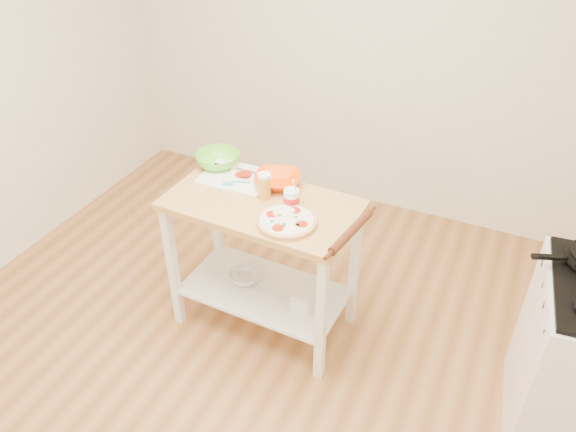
# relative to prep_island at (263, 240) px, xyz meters

# --- Properties ---
(room_shell) EXTENTS (4.04, 4.54, 2.74)m
(room_shell) POSITION_rel_prep_island_xyz_m (0.07, -0.64, 0.71)
(room_shell) COLOR #AC713F
(room_shell) RESTS_ON ground
(prep_island) EXTENTS (1.07, 0.61, 0.90)m
(prep_island) POSITION_rel_prep_island_xyz_m (0.00, 0.00, 0.00)
(prep_island) COLOR tan
(prep_island) RESTS_ON ground
(pizza) EXTENTS (0.31, 0.31, 0.05)m
(pizza) POSITION_rel_prep_island_xyz_m (0.21, -0.12, 0.27)
(pizza) COLOR #E6AB62
(pizza) RESTS_ON prep_island
(cutting_board) EXTENTS (0.41, 0.32, 0.04)m
(cutting_board) POSITION_rel_prep_island_xyz_m (-0.25, 0.17, 0.27)
(cutting_board) COLOR white
(cutting_board) RESTS_ON prep_island
(spatula) EXTENTS (0.14, 0.09, 0.01)m
(spatula) POSITION_rel_prep_island_xyz_m (-0.22, 0.09, 0.27)
(spatula) COLOR #33BA95
(spatula) RESTS_ON cutting_board
(knife) EXTENTS (0.27, 0.04, 0.01)m
(knife) POSITION_rel_prep_island_xyz_m (-0.33, 0.23, 0.27)
(knife) COLOR silver
(knife) RESTS_ON cutting_board
(orange_bowl) EXTENTS (0.33, 0.33, 0.06)m
(orange_bowl) POSITION_rel_prep_island_xyz_m (0.00, 0.19, 0.29)
(orange_bowl) COLOR #FF4902
(orange_bowl) RESTS_ON prep_island
(green_bowl) EXTENTS (0.28, 0.28, 0.08)m
(green_bowl) POSITION_rel_prep_island_xyz_m (-0.41, 0.24, 0.30)
(green_bowl) COLOR #66D133
(green_bowl) RESTS_ON prep_island
(beer_pint) EXTENTS (0.07, 0.07, 0.15)m
(beer_pint) POSITION_rel_prep_island_xyz_m (-0.00, 0.05, 0.33)
(beer_pint) COLOR gold
(beer_pint) RESTS_ON prep_island
(yogurt_tub) EXTENTS (0.09, 0.09, 0.19)m
(yogurt_tub) POSITION_rel_prep_island_xyz_m (0.17, 0.03, 0.31)
(yogurt_tub) COLOR white
(yogurt_tub) RESTS_ON prep_island
(rolling_pin) EXTENTS (0.10, 0.39, 0.05)m
(rolling_pin) POSITION_rel_prep_island_xyz_m (0.54, -0.08, 0.28)
(rolling_pin) COLOR #572913
(rolling_pin) RESTS_ON prep_island
(shelf_glass_bowl) EXTENTS (0.24, 0.24, 0.06)m
(shelf_glass_bowl) POSITION_rel_prep_island_xyz_m (-0.15, 0.02, -0.35)
(shelf_glass_bowl) COLOR silver
(shelf_glass_bowl) RESTS_ON prep_island
(shelf_bin) EXTENTS (0.11, 0.11, 0.11)m
(shelf_bin) POSITION_rel_prep_island_xyz_m (0.28, -0.04, -0.33)
(shelf_bin) COLOR white
(shelf_bin) RESTS_ON prep_island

